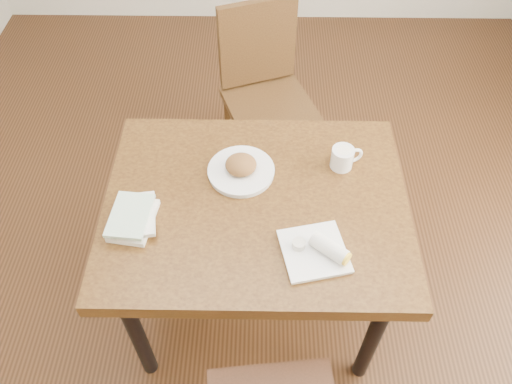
{
  "coord_description": "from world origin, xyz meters",
  "views": [
    {
      "loc": [
        0.02,
        -1.14,
        2.17
      ],
      "look_at": [
        0.0,
        0.0,
        0.8
      ],
      "focal_mm": 35.0,
      "sensor_mm": 36.0,
      "label": 1
    }
  ],
  "objects_px": {
    "coffee_mug": "(343,157)",
    "plate_burrito": "(319,250)",
    "chair_far": "(264,85)",
    "book_stack": "(133,217)",
    "plate_scone": "(241,169)",
    "table": "(256,215)"
  },
  "relations": [
    {
      "from": "chair_far",
      "to": "plate_scone",
      "type": "xyz_separation_m",
      "value": [
        -0.09,
        -0.8,
        0.23
      ]
    },
    {
      "from": "plate_scone",
      "to": "book_stack",
      "type": "relative_size",
      "value": 1.16
    },
    {
      "from": "plate_burrito",
      "to": "chair_far",
      "type": "bearing_deg",
      "value": 98.96
    },
    {
      "from": "plate_scone",
      "to": "coffee_mug",
      "type": "xyz_separation_m",
      "value": [
        0.39,
        0.05,
        0.02
      ]
    },
    {
      "from": "chair_far",
      "to": "plate_burrito",
      "type": "height_order",
      "value": "chair_far"
    },
    {
      "from": "table",
      "to": "chair_far",
      "type": "xyz_separation_m",
      "value": [
        0.03,
        0.93,
        -0.12
      ]
    },
    {
      "from": "coffee_mug",
      "to": "plate_scone",
      "type": "bearing_deg",
      "value": -173.13
    },
    {
      "from": "coffee_mug",
      "to": "plate_burrito",
      "type": "distance_m",
      "value": 0.42
    },
    {
      "from": "plate_burrito",
      "to": "book_stack",
      "type": "distance_m",
      "value": 0.65
    },
    {
      "from": "table",
      "to": "plate_burrito",
      "type": "xyz_separation_m",
      "value": [
        0.21,
        -0.23,
        0.11
      ]
    },
    {
      "from": "chair_far",
      "to": "plate_scone",
      "type": "distance_m",
      "value": 0.83
    },
    {
      "from": "table",
      "to": "plate_burrito",
      "type": "bearing_deg",
      "value": -46.77
    },
    {
      "from": "table",
      "to": "book_stack",
      "type": "distance_m",
      "value": 0.45
    },
    {
      "from": "chair_far",
      "to": "book_stack",
      "type": "height_order",
      "value": "chair_far"
    },
    {
      "from": "plate_scone",
      "to": "book_stack",
      "type": "bearing_deg",
      "value": -147.35
    },
    {
      "from": "plate_scone",
      "to": "coffee_mug",
      "type": "relative_size",
      "value": 2.03
    },
    {
      "from": "plate_burrito",
      "to": "book_stack",
      "type": "height_order",
      "value": "plate_burrito"
    },
    {
      "from": "plate_scone",
      "to": "table",
      "type": "bearing_deg",
      "value": -66.44
    },
    {
      "from": "table",
      "to": "plate_scone",
      "type": "height_order",
      "value": "plate_scone"
    },
    {
      "from": "plate_scone",
      "to": "plate_burrito",
      "type": "relative_size",
      "value": 1.02
    },
    {
      "from": "book_stack",
      "to": "table",
      "type": "bearing_deg",
      "value": 13.4
    },
    {
      "from": "table",
      "to": "coffee_mug",
      "type": "height_order",
      "value": "coffee_mug"
    }
  ]
}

